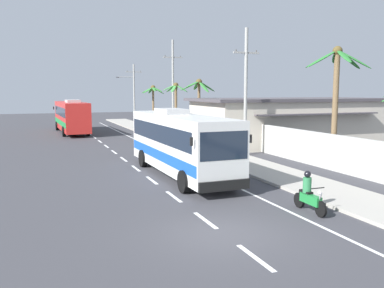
{
  "coord_description": "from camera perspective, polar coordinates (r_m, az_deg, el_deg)",
  "views": [
    {
      "loc": [
        -5.56,
        -11.73,
        4.58
      ],
      "look_at": [
        2.51,
        9.33,
        1.7
      ],
      "focal_mm": 38.63,
      "sensor_mm": 36.0,
      "label": 1
    }
  ],
  "objects": [
    {
      "name": "boundary_wall",
      "position": [
        30.59,
        11.1,
        0.52
      ],
      "size": [
        0.24,
        60.0,
        2.11
      ],
      "primitive_type": "cube",
      "color": "#B2B2AD",
      "rests_on": "ground"
    },
    {
      "name": "coach_bus_foreground",
      "position": [
        22.49,
        -1.71,
        0.37
      ],
      "size": [
        2.97,
        11.01,
        3.6
      ],
      "color": "silver",
      "rests_on": "ground"
    },
    {
      "name": "lane_markings",
      "position": [
        27.78,
        -4.73,
        -2.22
      ],
      "size": [
        3.57,
        71.0,
        0.01
      ],
      "color": "white",
      "rests_on": "ground"
    },
    {
      "name": "utility_pole_mid",
      "position": [
        29.73,
        7.42,
        7.36
      ],
      "size": [
        2.01,
        0.24,
        8.99
      ],
      "color": "#9E9E99",
      "rests_on": "ground"
    },
    {
      "name": "roadside_building",
      "position": [
        37.27,
        13.28,
        3.14
      ],
      "size": [
        16.95,
        8.29,
        3.99
      ],
      "color": "beige",
      "rests_on": "ground"
    },
    {
      "name": "palm_third",
      "position": [
        49.04,
        -5.38,
        6.7
      ],
      "size": [
        2.77,
        2.94,
        5.3
      ],
      "color": "brown",
      "rests_on": "ground"
    },
    {
      "name": "palm_farthest",
      "position": [
        37.03,
        0.91,
        6.78
      ],
      "size": [
        3.28,
        3.39,
        5.69
      ],
      "color": "brown",
      "rests_on": "ground"
    },
    {
      "name": "motorcycle_beside_bus",
      "position": [
        16.47,
        15.85,
        -6.84
      ],
      "size": [
        0.56,
        1.96,
        1.57
      ],
      "color": "black",
      "rests_on": "ground"
    },
    {
      "name": "palm_nearest",
      "position": [
        43.09,
        -2.26,
        6.49
      ],
      "size": [
        2.75,
        2.55,
        5.49
      ],
      "color": "brown",
      "rests_on": "ground"
    },
    {
      "name": "utility_pole_distant",
      "position": [
        62.26,
        -8.1,
        7.26
      ],
      "size": [
        3.85,
        0.24,
        8.56
      ],
      "color": "#9E9E99",
      "rests_on": "ground"
    },
    {
      "name": "utility_pole_far",
      "position": [
        45.76,
        -2.65,
        8.1
      ],
      "size": [
        2.17,
        0.24,
        10.13
      ],
      "color": "#9E9E99",
      "rests_on": "ground"
    },
    {
      "name": "pedestrian_near_kerb",
      "position": [
        31.74,
        0.43,
        0.79
      ],
      "size": [
        0.36,
        0.36,
        1.64
      ],
      "rotation": [
        0.0,
        0.0,
        5.04
      ],
      "color": "gold",
      "rests_on": "sidewalk_kerb"
    },
    {
      "name": "sidewalk_kerb",
      "position": [
        25.4,
        8.54,
        -3.03
      ],
      "size": [
        3.2,
        90.0,
        0.14
      ],
      "primitive_type": "cube",
      "color": "#A8A399",
      "rests_on": "ground"
    },
    {
      "name": "palm_fourth",
      "position": [
        25.81,
        19.29,
        7.76
      ],
      "size": [
        3.94,
        3.84,
        7.19
      ],
      "color": "brown",
      "rests_on": "ground"
    },
    {
      "name": "motorcycle_trailing",
      "position": [
        32.2,
        -3.37,
        0.3
      ],
      "size": [
        0.56,
        1.96,
        1.66
      ],
      "color": "black",
      "rests_on": "ground"
    },
    {
      "name": "coach_bus_far_lane",
      "position": [
        47.39,
        -16.29,
        3.77
      ],
      "size": [
        3.18,
        11.68,
        3.69
      ],
      "color": "red",
      "rests_on": "ground"
    },
    {
      "name": "ground_plane",
      "position": [
        13.76,
        4.25,
        -12.18
      ],
      "size": [
        160.0,
        160.0,
        0.0
      ],
      "primitive_type": "plane",
      "color": "#3A3A3F"
    }
  ]
}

